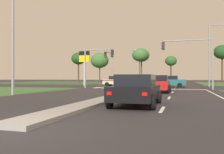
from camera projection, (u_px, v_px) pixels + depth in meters
The scene contains 35 objects.
ground_plane at pixel (151, 87), 34.86m from camera, with size 200.00×200.00×0.00m, color #282628.
grass_verge_far_left at pixel (68, 82), 65.51m from camera, with size 35.00×35.00×0.01m, color #2D4C28.
median_island_near at pixel (117, 96), 16.62m from camera, with size 1.20×22.00×0.14m, color gray.
median_island_far at pixel (163, 83), 58.86m from camera, with size 1.20×36.00×0.14m, color #ADA89E.
lane_dash_near at pixel (162, 109), 10.00m from camera, with size 0.14×2.00×0.01m, color silver.
lane_dash_second at pixel (169, 98), 15.76m from camera, with size 0.14×2.00×0.01m, color silver.
lane_dash_third at pixel (173, 92), 21.52m from camera, with size 0.14×2.00×0.01m, color silver.
lane_dash_fourth at pixel (174, 89), 27.29m from camera, with size 0.14×2.00×0.01m, color silver.
lane_dash_fifth at pixel (176, 87), 33.05m from camera, with size 0.14×2.00×0.01m, color silver.
edge_line_right at pixel (222, 98), 15.66m from camera, with size 0.14×24.00×0.01m, color silver.
stop_bar_near at pixel (177, 89), 27.08m from camera, with size 6.40×0.50×0.01m, color silver.
crosswalk_bar_near at pixel (98, 88), 31.66m from camera, with size 0.70×2.80×0.01m, color silver.
crosswalk_bar_second at pixel (106, 88), 31.34m from camera, with size 0.70×2.80×0.01m, color silver.
crosswalk_bar_third at pixel (114, 88), 31.01m from camera, with size 0.70×2.80×0.01m, color silver.
crosswalk_bar_fourth at pixel (123, 88), 30.69m from camera, with size 0.70×2.80×0.01m, color silver.
crosswalk_bar_fifth at pixel (132, 88), 30.37m from camera, with size 0.70×2.80×0.01m, color silver.
crosswalk_bar_sixth at pixel (141, 88), 30.05m from camera, with size 0.70×2.80×0.01m, color silver.
car_teal_near at pixel (169, 81), 32.90m from camera, with size 4.54×1.96×1.59m.
car_red_second at pixel (158, 84), 21.61m from camera, with size 2.07×4.52×1.55m.
car_black_third at pixel (136, 90), 11.40m from camera, with size 2.09×4.29×1.48m.
car_beige_fourth at pixel (117, 81), 37.28m from camera, with size 4.25×2.03×1.57m.
traffic_signal_far_left at pixel (110, 62), 41.60m from camera, with size 0.32×5.04×5.83m.
traffic_signal_near_left at pixel (96, 61), 30.25m from camera, with size 3.96×0.32×5.10m.
traffic_signal_near_right at pixel (193, 53), 26.99m from camera, with size 5.70×0.32×5.83m.
street_lamp_near at pixel (12, 21), 18.38m from camera, with size 2.14×1.81×10.21m.
street_lamp_second at pixel (211, 52), 33.89m from camera, with size 2.42×0.53×8.84m.
street_lamp_third at pixel (131, 64), 60.17m from camera, with size 1.87×2.04×8.26m.
pedestrian_at_median at pixel (158, 78), 47.19m from camera, with size 0.34×0.34×1.89m.
fuel_price_totem at pixel (84, 60), 39.92m from camera, with size 1.80×0.24×5.75m.
treeline_near at pixel (78, 59), 75.23m from camera, with size 4.43×4.43×9.22m.
treeline_second at pixel (100, 60), 70.23m from camera, with size 5.30×5.30×8.63m.
treeline_third at pixel (142, 55), 70.13m from camera, with size 4.63×4.63×9.91m.
treeline_fourth at pixel (140, 55), 68.30m from camera, with size 4.39×4.39×9.64m.
treeline_fifth at pixel (171, 61), 68.23m from camera, with size 3.30×3.30×7.50m.
treeline_sixth at pixel (222, 52), 59.58m from camera, with size 4.13×4.13×9.47m.
Camera 1 is at (4.28, -5.06, 1.34)m, focal length 38.38 mm.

